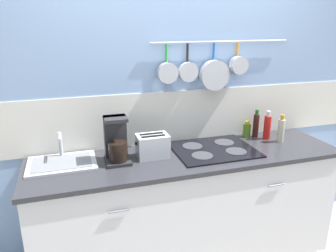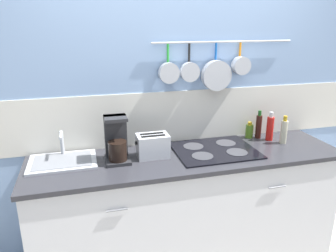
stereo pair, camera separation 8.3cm
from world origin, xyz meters
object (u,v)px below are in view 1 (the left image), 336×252
Objects in this scene: bottle_olive_oil at (256,125)px; bottle_sesame_oil at (267,127)px; bottle_cooking_wine at (281,130)px; toaster at (153,146)px; coffee_maker at (117,143)px; bottle_dish_soap at (247,130)px.

bottle_sesame_oil reaches higher than bottle_olive_oil.
bottle_cooking_wine is (0.14, -0.17, -0.00)m from bottle_olive_oil.
toaster is 1.07× the size of bottle_cooking_wine.
bottle_olive_oil is at bearing 133.34° from bottle_sesame_oil.
bottle_olive_oil is 0.22m from bottle_cooking_wine.
coffee_maker is 1.39m from bottle_cooking_wine.
toaster is at bearing -175.23° from bottle_sesame_oil.
bottle_sesame_oil is (0.07, -0.07, 0.00)m from bottle_olive_oil.
bottle_olive_oil reaches higher than bottle_dish_soap.
bottle_dish_soap is 0.57× the size of bottle_sesame_oil.
bottle_olive_oil is (0.07, -0.03, 0.05)m from bottle_dish_soap.
coffee_maker is at bearing -172.78° from bottle_olive_oil.
bottle_sesame_oil reaches higher than bottle_dish_soap.
coffee_maker is at bearing 179.54° from bottle_cooking_wine.
bottle_sesame_oil is (1.05, 0.09, 0.02)m from toaster.
toaster is 1.00m from bottle_olive_oil.
toaster reaches higher than bottle_dish_soap.
coffee_maker is 1.27m from bottle_olive_oil.
toaster is 0.93m from bottle_dish_soap.
bottle_sesame_oil is at bearing 3.77° from coffee_maker.
bottle_sesame_oil is at bearing -46.66° from bottle_olive_oil.
bottle_cooking_wine is at bearing -50.90° from bottle_olive_oil.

